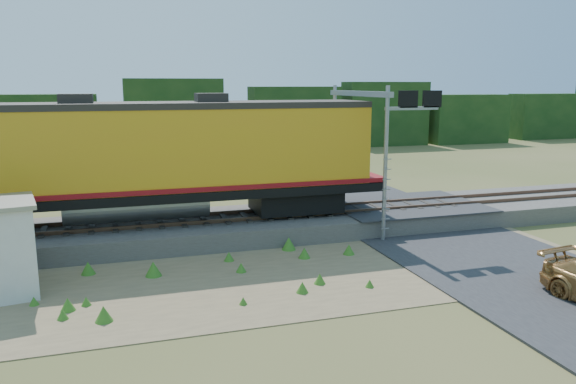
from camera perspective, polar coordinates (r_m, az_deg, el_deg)
name	(u,v)px	position (r m, az deg, el deg)	size (l,w,h in m)	color
ground	(310,277)	(19.47, 2.24, -8.59)	(140.00, 140.00, 0.00)	#475123
ballast	(265,224)	(24.84, -2.40, -3.30)	(70.00, 5.00, 0.80)	slate
rails	(264,214)	(24.73, -2.41, -2.22)	(70.00, 1.54, 0.16)	brown
dirt_shoulder	(250,277)	(19.38, -3.91, -8.65)	(26.00, 8.00, 0.03)	#8C7754
road	(472,250)	(23.23, 18.18, -5.66)	(7.00, 66.00, 0.86)	#38383A
tree_line_north	(179,120)	(55.72, -11.04, 7.20)	(130.00, 3.00, 6.50)	#153312
weed_clumps	(208,286)	(18.74, -8.14, -9.48)	(15.00, 6.20, 0.56)	#3A7421
locomotive	(127,157)	(23.45, -16.01, 3.46)	(20.95, 3.19, 5.40)	black
signal_gantry	(371,121)	(25.17, 8.39, 7.11)	(2.56, 6.20, 6.45)	gray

